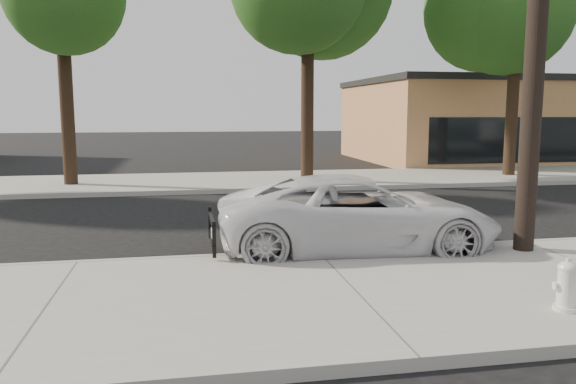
% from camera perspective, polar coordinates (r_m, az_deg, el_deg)
% --- Properties ---
extents(ground, '(120.00, 120.00, 0.00)m').
position_cam_1_polar(ground, '(11.94, 0.60, -4.20)').
color(ground, black).
rests_on(ground, ground).
extents(near_sidewalk, '(90.00, 4.40, 0.15)m').
position_cam_1_polar(near_sidewalk, '(7.89, 6.71, -10.27)').
color(near_sidewalk, gray).
rests_on(near_sidewalk, ground).
extents(far_sidewalk, '(90.00, 5.00, 0.15)m').
position_cam_1_polar(far_sidewalk, '(20.22, -4.03, 1.12)').
color(far_sidewalk, gray).
rests_on(far_sidewalk, ground).
extents(curb_near, '(90.00, 0.12, 0.16)m').
position_cam_1_polar(curb_near, '(9.92, 2.95, -6.35)').
color(curb_near, '#9E9B93').
rests_on(curb_near, ground).
extents(building_main, '(18.00, 10.00, 4.00)m').
position_cam_1_polar(building_main, '(32.95, 23.29, 6.58)').
color(building_main, '#AC7447').
rests_on(building_main, ground).
extents(tree_d, '(4.50, 4.35, 8.75)m').
position_cam_1_polar(tree_d, '(23.35, 22.93, 16.96)').
color(tree_d, black).
rests_on(tree_d, far_sidewalk).
extents(police_cruiser, '(5.24, 2.70, 1.41)m').
position_cam_1_polar(police_cruiser, '(10.34, 7.11, -2.21)').
color(police_cruiser, silver).
rests_on(police_cruiser, ground).
extents(fire_hydrant, '(0.33, 0.30, 0.61)m').
position_cam_1_polar(fire_hydrant, '(7.73, 26.46, -8.60)').
color(fire_hydrant, silver).
rests_on(fire_hydrant, near_sidewalk).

